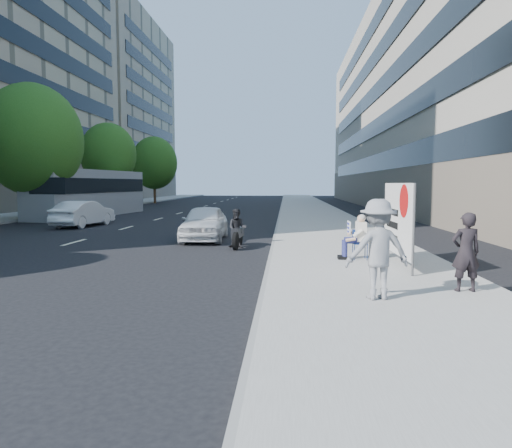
# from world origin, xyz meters

# --- Properties ---
(ground) EXTENTS (160.00, 160.00, 0.00)m
(ground) POSITION_xyz_m (0.00, 0.00, 0.00)
(ground) COLOR black
(ground) RESTS_ON ground
(near_sidewalk) EXTENTS (5.00, 120.00, 0.15)m
(near_sidewalk) POSITION_xyz_m (4.00, 20.00, 0.07)
(near_sidewalk) COLOR gray
(near_sidewalk) RESTS_ON ground
(far_sidewalk) EXTENTS (4.50, 120.00, 0.15)m
(far_sidewalk) POSITION_xyz_m (-16.75, 20.00, 0.07)
(far_sidewalk) COLOR gray
(far_sidewalk) RESTS_ON ground
(far_bldg_north) EXTENTS (22.00, 28.00, 28.00)m
(far_bldg_north) POSITION_xyz_m (-30.00, 62.00, 14.00)
(far_bldg_north) COLOR tan
(far_bldg_north) RESTS_ON ground
(near_building) EXTENTS (14.00, 70.00, 20.00)m
(near_building) POSITION_xyz_m (17.00, 32.00, 10.00)
(near_building) COLOR #A39B8C
(near_building) RESTS_ON ground
(tree_far_c) EXTENTS (6.00, 6.00, 8.47)m
(tree_far_c) POSITION_xyz_m (-13.70, 18.00, 5.02)
(tree_far_c) COLOR #382616
(tree_far_c) RESTS_ON ground
(tree_far_d) EXTENTS (4.80, 4.80, 7.65)m
(tree_far_d) POSITION_xyz_m (-13.70, 30.00, 4.89)
(tree_far_d) COLOR #382616
(tree_far_d) RESTS_ON ground
(tree_far_e) EXTENTS (5.40, 5.40, 7.89)m
(tree_far_e) POSITION_xyz_m (-13.70, 44.00, 4.78)
(tree_far_e) COLOR #382616
(tree_far_e) RESTS_ON ground
(seated_protester) EXTENTS (0.83, 1.12, 1.31)m
(seated_protester) POSITION_xyz_m (3.95, 3.78, 0.87)
(seated_protester) COLOR navy
(seated_protester) RESTS_ON near_sidewalk
(jogger) EXTENTS (1.33, 0.91, 1.90)m
(jogger) POSITION_xyz_m (3.66, -0.83, 1.10)
(jogger) COLOR gray
(jogger) RESTS_ON near_sidewalk
(pedestrian_woman) EXTENTS (0.61, 0.43, 1.61)m
(pedestrian_woman) POSITION_xyz_m (5.56, -0.10, 0.95)
(pedestrian_woman) COLOR black
(pedestrian_woman) RESTS_ON near_sidewalk
(protest_banner) EXTENTS (0.08, 3.06, 2.20)m
(protest_banner) POSITION_xyz_m (4.90, 2.88, 1.40)
(protest_banner) COLOR #4C4C4C
(protest_banner) RESTS_ON near_sidewalk
(white_sedan_near) EXTENTS (1.87, 4.30, 1.44)m
(white_sedan_near) POSITION_xyz_m (-1.45, 9.18, 0.72)
(white_sedan_near) COLOR white
(white_sedan_near) RESTS_ON ground
(white_sedan_mid) EXTENTS (2.01, 4.41, 1.40)m
(white_sedan_mid) POSITION_xyz_m (-9.16, 14.76, 0.70)
(white_sedan_mid) COLOR white
(white_sedan_mid) RESTS_ON ground
(motorcycle) EXTENTS (0.74, 2.05, 1.42)m
(motorcycle) POSITION_xyz_m (0.16, 6.97, 0.64)
(motorcycle) COLOR black
(motorcycle) RESTS_ON ground
(bus) EXTENTS (4.07, 12.31, 3.30)m
(bus) POSITION_xyz_m (-12.21, 22.70, 1.64)
(bus) COLOR gray
(bus) RESTS_ON ground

